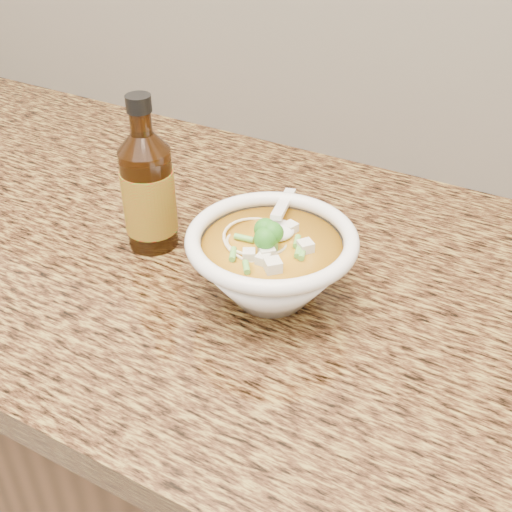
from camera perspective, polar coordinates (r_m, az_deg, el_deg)
The scene contains 4 objects.
cabinet at distance 1.16m, azimuth -1.25°, elevation -18.82°, with size 4.00×0.65×0.86m, color #331F0F.
counter_slab at distance 0.84m, azimuth -1.65°, elevation -0.57°, with size 4.00×0.68×0.04m, color olive.
soup_bowl at distance 0.72m, azimuth 1.41°, elevation -0.70°, with size 0.19×0.22×0.11m.
hot_sauce_bottle at distance 0.81m, azimuth -9.54°, elevation 5.64°, with size 0.08×0.08×0.20m.
Camera 1 is at (0.35, 1.09, 1.37)m, focal length 45.00 mm.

